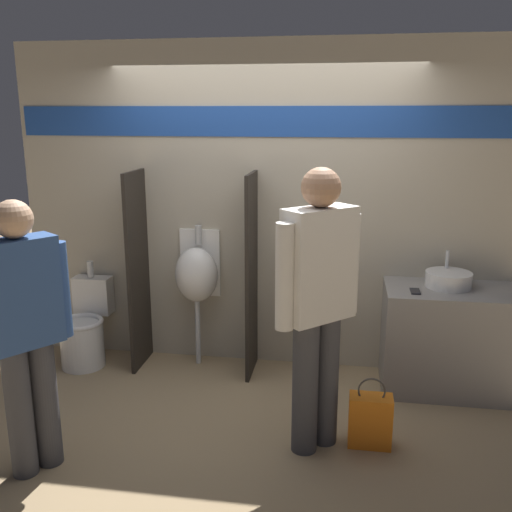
% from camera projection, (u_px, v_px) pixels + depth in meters
% --- Properties ---
extents(ground_plane, '(16.00, 16.00, 0.00)m').
position_uv_depth(ground_plane, '(253.00, 390.00, 4.51)').
color(ground_plane, '#997F5B').
extents(display_wall, '(4.20, 0.07, 2.70)m').
position_uv_depth(display_wall, '(264.00, 207.00, 4.75)').
color(display_wall, '#B2A893').
rests_on(display_wall, ground_plane).
extents(sink_counter, '(1.05, 0.59, 0.82)m').
position_uv_depth(sink_counter, '(451.00, 340.00, 4.44)').
color(sink_counter, gray).
rests_on(sink_counter, ground_plane).
extents(sink_basin, '(0.35, 0.35, 0.26)m').
position_uv_depth(sink_basin, '(448.00, 279.00, 4.39)').
color(sink_basin, white).
rests_on(sink_basin, sink_counter).
extents(cell_phone, '(0.07, 0.14, 0.01)m').
position_uv_depth(cell_phone, '(415.00, 291.00, 4.27)').
color(cell_phone, '#232328').
rests_on(cell_phone, sink_counter).
extents(divider_near_counter, '(0.03, 0.45, 1.67)m').
position_uv_depth(divider_near_counter, '(138.00, 271.00, 4.79)').
color(divider_near_counter, '#28231E').
rests_on(divider_near_counter, ground_plane).
extents(divider_mid, '(0.03, 0.45, 1.67)m').
position_uv_depth(divider_mid, '(251.00, 276.00, 4.64)').
color(divider_mid, '#28231E').
rests_on(divider_mid, ground_plane).
extents(urinal_near_counter, '(0.37, 0.29, 1.21)m').
position_uv_depth(urinal_near_counter, '(197.00, 275.00, 4.81)').
color(urinal_near_counter, silver).
rests_on(urinal_near_counter, ground_plane).
extents(urinal_far, '(0.37, 0.29, 1.21)m').
position_uv_depth(urinal_far, '(312.00, 280.00, 4.66)').
color(urinal_far, silver).
rests_on(urinal_far, ground_plane).
extents(toilet, '(0.38, 0.54, 0.87)m').
position_uv_depth(toilet, '(85.00, 331.00, 4.93)').
color(toilet, white).
rests_on(toilet, ground_plane).
extents(person_in_vest, '(0.40, 0.49, 1.67)m').
position_uv_depth(person_in_vest, '(24.00, 327.00, 3.30)').
color(person_in_vest, '#3D3D42').
rests_on(person_in_vest, ground_plane).
extents(person_with_lanyard, '(0.49, 0.48, 1.82)m').
position_uv_depth(person_with_lanyard, '(318.00, 300.00, 3.52)').
color(person_with_lanyard, '#3D3D42').
rests_on(person_with_lanyard, ground_plane).
extents(shopping_bag, '(0.28, 0.15, 0.48)m').
position_uv_depth(shopping_bag, '(370.00, 420.00, 3.72)').
color(shopping_bag, orange).
rests_on(shopping_bag, ground_plane).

